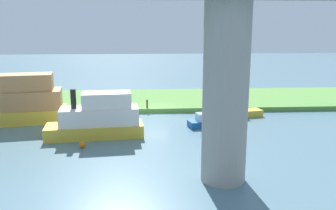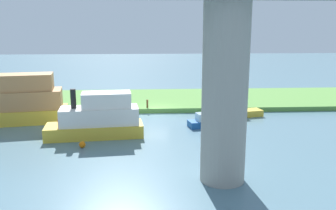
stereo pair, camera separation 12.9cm
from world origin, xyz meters
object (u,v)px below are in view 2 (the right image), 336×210
object	(u,v)px
skiff_small	(241,112)
marker_buoy	(82,145)
bridge_pylon	(225,94)
mooring_post	(147,104)
motorboat_white	(98,119)
houseboat_blue	(208,122)
riverboat_paddlewheel	(97,114)
pontoon_yellow	(16,103)
person_on_bank	(108,101)

from	to	relation	value
skiff_small	marker_buoy	xyz separation A→B (m)	(14.64, 8.95, -0.25)
bridge_pylon	mooring_post	size ratio (longest dim) A/B	12.30
mooring_post	skiff_small	distance (m)	9.90
bridge_pylon	motorboat_white	world-z (taller)	bridge_pylon
bridge_pylon	mooring_post	distance (m)	19.01
skiff_small	houseboat_blue	xyz separation A→B (m)	(3.99, 3.59, -0.03)
mooring_post	marker_buoy	size ratio (longest dim) A/B	1.74
riverboat_paddlewheel	skiff_small	xyz separation A→B (m)	(-14.65, -0.20, 0.02)
riverboat_paddlewheel	mooring_post	bearing A→B (deg)	-152.57
pontoon_yellow	skiff_small	bearing A→B (deg)	-177.36
pontoon_yellow	houseboat_blue	distance (m)	18.39
skiff_small	riverboat_paddlewheel	bearing A→B (deg)	0.77
bridge_pylon	skiff_small	distance (m)	17.03
bridge_pylon	marker_buoy	world-z (taller)	bridge_pylon
bridge_pylon	marker_buoy	xyz separation A→B (m)	(9.53, -6.55, -5.11)
houseboat_blue	person_on_bank	bearing A→B (deg)	-33.82
person_on_bank	marker_buoy	distance (m)	12.05
houseboat_blue	pontoon_yellow	bearing A→B (deg)	-8.07
motorboat_white	houseboat_blue	bearing A→B (deg)	-165.93
mooring_post	riverboat_paddlewheel	xyz separation A→B (m)	(5.07, 2.63, -0.46)
houseboat_blue	marker_buoy	distance (m)	11.93
skiff_small	pontoon_yellow	world-z (taller)	pontoon_yellow
riverboat_paddlewheel	motorboat_white	bearing A→B (deg)	98.42
person_on_bank	riverboat_paddlewheel	world-z (taller)	person_on_bank
person_on_bank	mooring_post	xyz separation A→B (m)	(-4.30, 0.61, -0.27)
person_on_bank	marker_buoy	world-z (taller)	person_on_bank
mooring_post	riverboat_paddlewheel	bearing A→B (deg)	27.43
motorboat_white	riverboat_paddlewheel	bearing A→B (deg)	-81.58
skiff_small	houseboat_blue	size ratio (longest dim) A/B	1.07
bridge_pylon	person_on_bank	bearing A→B (deg)	-64.67
mooring_post	motorboat_white	distance (m)	9.48
houseboat_blue	marker_buoy	bearing A→B (deg)	26.72
person_on_bank	skiff_small	distance (m)	14.23
person_on_bank	riverboat_paddlewheel	size ratio (longest dim) A/B	0.33
bridge_pylon	marker_buoy	distance (m)	12.64
riverboat_paddlewheel	skiff_small	distance (m)	14.65
bridge_pylon	riverboat_paddlewheel	world-z (taller)	bridge_pylon
bridge_pylon	pontoon_yellow	xyz separation A→B (m)	(17.03, -14.48, -3.45)
pontoon_yellow	mooring_post	bearing A→B (deg)	-164.63
person_on_bank	houseboat_blue	world-z (taller)	person_on_bank
motorboat_white	riverboat_paddlewheel	xyz separation A→B (m)	(0.87, -5.85, -1.05)
skiff_small	pontoon_yellow	distance (m)	22.21
skiff_small	pontoon_yellow	bearing A→B (deg)	2.64
skiff_small	mooring_post	bearing A→B (deg)	-14.24
motorboat_white	skiff_small	bearing A→B (deg)	-156.31
pontoon_yellow	marker_buoy	distance (m)	11.05
skiff_small	pontoon_yellow	size ratio (longest dim) A/B	0.42
motorboat_white	riverboat_paddlewheel	size ratio (longest dim) A/B	1.99
bridge_pylon	pontoon_yellow	world-z (taller)	bridge_pylon
riverboat_paddlewheel	skiff_small	size ratio (longest dim) A/B	0.95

